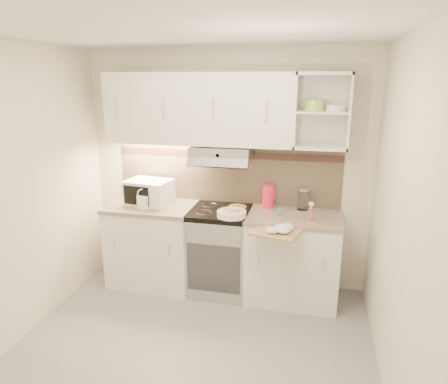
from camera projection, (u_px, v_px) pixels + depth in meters
The scene contains 17 objects.
ground at pixel (189, 355), 3.29m from camera, with size 3.00×3.00×0.00m, color gray.
room_shell at pixel (199, 152), 3.18m from camera, with size 3.04×2.84×2.52m.
base_cabinet_left at pixel (154, 246), 4.36m from camera, with size 0.90×0.60×0.86m, color white.
worktop_left at pixel (151, 207), 4.24m from camera, with size 0.92×0.62×0.04m, color gray.
base_cabinet_right at pixel (292, 259), 4.04m from camera, with size 0.90×0.60×0.86m, color white.
worktop_right at pixel (294, 217), 3.91m from camera, with size 0.92×0.62×0.04m, color gray.
electric_range at pixel (220, 250), 4.19m from camera, with size 0.60×0.60×0.90m.
microwave at pixel (149, 192), 4.24m from camera, with size 0.50×0.40×0.26m.
watering_can at pixel (144, 201), 4.10m from camera, with size 0.24×0.14×0.21m.
plate_stack at pixel (232, 214), 3.87m from camera, with size 0.29×0.29×0.06m.
bread_loaf at pixel (237, 208), 4.04m from camera, with size 0.18×0.18×0.05m, color #B19040.
pink_pitcher at pixel (268, 196), 4.12m from camera, with size 0.13×0.12×0.24m.
glass_jar at pixel (303, 199), 4.05m from camera, with size 0.12×0.12×0.23m.
spice_jar at pixel (280, 212), 3.90m from camera, with size 0.05×0.05×0.07m.
spray_bottle at pixel (311, 213), 3.75m from camera, with size 0.07×0.07×0.19m.
cutting_board at pixel (277, 231), 3.58m from camera, with size 0.41×0.37×0.02m, color tan.
dish_towel at pixel (280, 228), 3.54m from camera, with size 0.24×0.20×0.06m, color white, non-canonical shape.
Camera 1 is at (0.90, -2.66, 2.19)m, focal length 32.00 mm.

